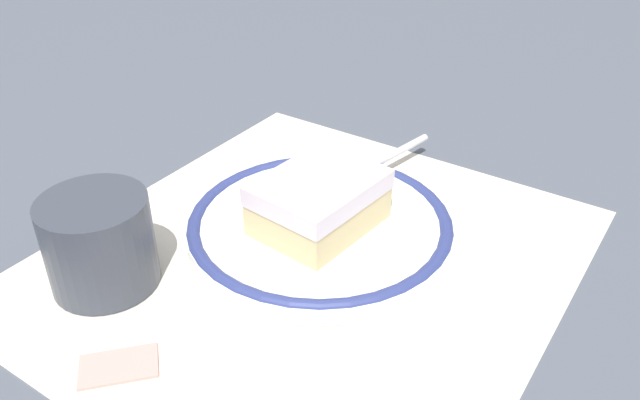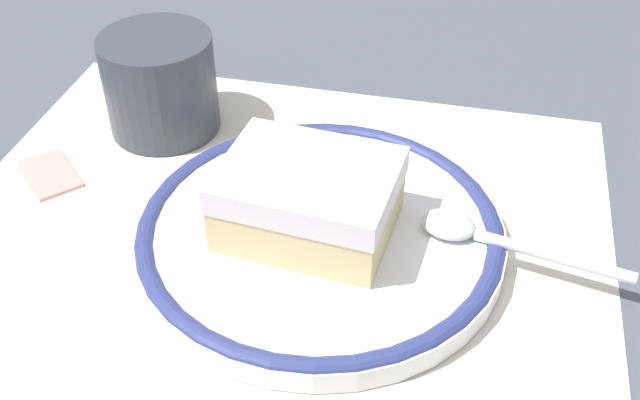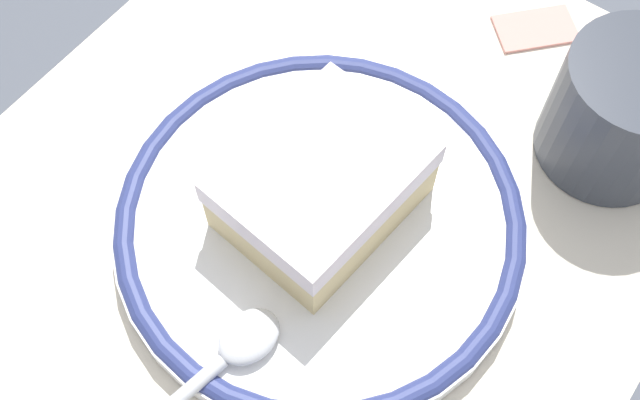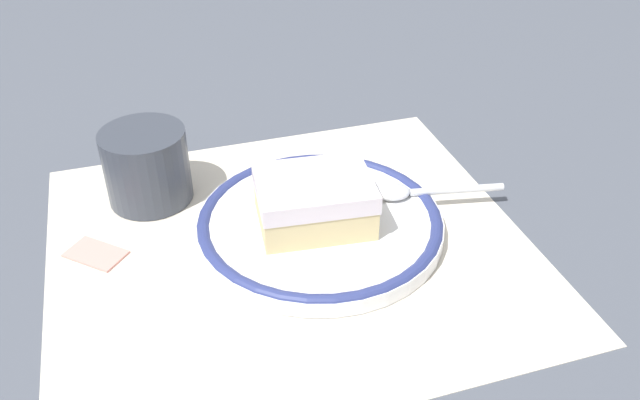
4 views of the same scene
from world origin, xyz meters
name	(u,v)px [view 4 (image 4 of 4)]	position (x,y,z in m)	size (l,w,h in m)	color
ground_plane	(290,246)	(0.00, 0.00, 0.00)	(2.40, 2.40, 0.00)	#4C515B
placemat	(290,245)	(0.00, 0.00, 0.00)	(0.41, 0.38, 0.00)	beige
plate	(320,223)	(0.03, 0.01, 0.01)	(0.22, 0.22, 0.02)	white
cake_slice	(314,201)	(0.02, 0.01, 0.04)	(0.11, 0.09, 0.04)	beige
spoon	(414,191)	(0.13, 0.02, 0.02)	(0.12, 0.04, 0.01)	silver
cup	(147,170)	(-0.11, 0.11, 0.03)	(0.08, 0.08, 0.07)	#383D47
napkin	(149,349)	(-0.13, -0.09, 0.00)	(0.10, 0.13, 0.00)	white
sugar_packet	(95,251)	(-0.16, 0.04, 0.00)	(0.05, 0.03, 0.01)	#E5998C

